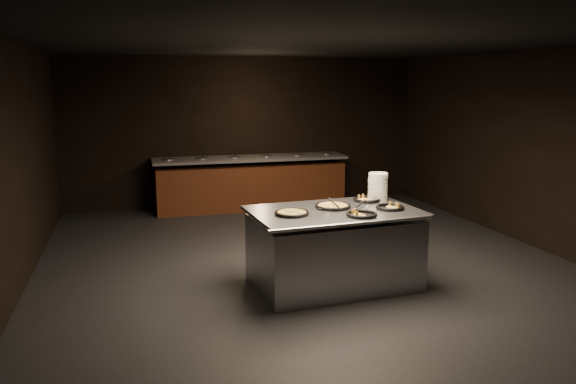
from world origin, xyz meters
name	(u,v)px	position (x,y,z in m)	size (l,w,h in m)	color
room	(307,157)	(0.00, 0.00, 1.45)	(7.02, 8.02, 2.92)	black
salad_bar	(251,186)	(0.00, 3.56, 0.44)	(3.70, 0.83, 1.18)	#592B15
serving_counter	(334,250)	(0.06, -0.86, 0.45)	(2.03, 1.38, 0.93)	#AFB1B6
plate_stack	(378,187)	(0.79, -0.47, 1.10)	(0.25, 0.25, 0.34)	white
pan_veggie_whole	(292,213)	(-0.49, -0.96, 0.95)	(0.39, 0.39, 0.04)	black
pan_cheese_whole	(333,206)	(0.09, -0.74, 0.95)	(0.43, 0.43, 0.04)	black
pan_cheese_slices_a	(367,199)	(0.64, -0.49, 0.95)	(0.35, 0.35, 0.04)	black
pan_cheese_slices_b	(362,214)	(0.25, -1.23, 0.95)	(0.35, 0.35, 0.04)	black
pan_veggie_slices	(390,207)	(0.72, -0.99, 0.95)	(0.34, 0.34, 0.04)	black
server_left	(331,205)	(0.01, -0.90, 1.00)	(0.22, 0.26, 0.15)	#AFB1B6
server_right	(363,207)	(0.33, -1.08, 1.00)	(0.30, 0.09, 0.14)	#AFB1B6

